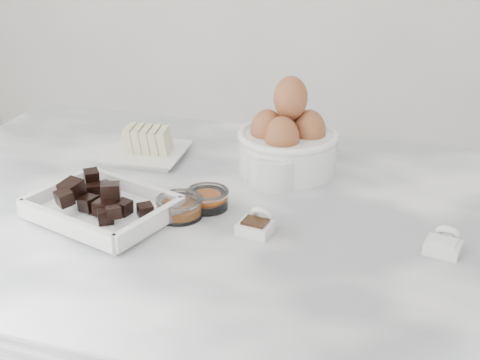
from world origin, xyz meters
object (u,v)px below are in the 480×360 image
(zest_bowl, at_px, (207,198))
(sugar_ramekin, at_px, (273,168))
(salt_spoon, at_px, (444,243))
(honey_bowl, at_px, (180,207))
(butter_plate, at_px, (145,146))
(vanilla_spoon, at_px, (257,224))
(egg_bowl, at_px, (288,140))
(chocolate_dish, at_px, (102,204))

(zest_bowl, bearing_deg, sugar_ramekin, 57.89)
(zest_bowl, relative_size, salt_spoon, 1.08)
(honey_bowl, height_order, zest_bowl, honey_bowl)
(butter_plate, distance_m, zest_bowl, 0.26)
(sugar_ramekin, height_order, vanilla_spoon, sugar_ramekin)
(vanilla_spoon, xyz_separation_m, salt_spoon, (0.28, 0.03, -0.00))
(vanilla_spoon, bearing_deg, honey_bowl, 175.27)
(butter_plate, xyz_separation_m, salt_spoon, (0.57, -0.20, -0.01))
(vanilla_spoon, bearing_deg, zest_bowl, 151.40)
(egg_bowl, xyz_separation_m, vanilla_spoon, (0.01, -0.25, -0.05))
(sugar_ramekin, height_order, zest_bowl, sugar_ramekin)
(sugar_ramekin, xyz_separation_m, honey_bowl, (-0.11, -0.17, -0.01))
(butter_plate, bearing_deg, sugar_ramekin, -9.33)
(chocolate_dish, xyz_separation_m, vanilla_spoon, (0.25, 0.03, -0.01))
(salt_spoon, bearing_deg, honey_bowl, -177.75)
(sugar_ramekin, bearing_deg, honey_bowl, -123.05)
(chocolate_dish, xyz_separation_m, zest_bowl, (0.15, 0.08, -0.01))
(egg_bowl, xyz_separation_m, salt_spoon, (0.29, -0.22, -0.05))
(sugar_ramekin, bearing_deg, zest_bowl, -122.11)
(vanilla_spoon, bearing_deg, salt_spoon, 5.58)
(sugar_ramekin, relative_size, egg_bowl, 0.49)
(egg_bowl, height_order, vanilla_spoon, egg_bowl)
(chocolate_dish, xyz_separation_m, honey_bowl, (0.12, 0.04, -0.01))
(chocolate_dish, relative_size, salt_spoon, 3.82)
(chocolate_dish, height_order, sugar_ramekin, chocolate_dish)
(egg_bowl, height_order, zest_bowl, egg_bowl)
(honey_bowl, xyz_separation_m, salt_spoon, (0.41, 0.02, -0.00))
(honey_bowl, bearing_deg, sugar_ramekin, 56.95)
(egg_bowl, relative_size, zest_bowl, 2.57)
(vanilla_spoon, bearing_deg, sugar_ramekin, 97.19)
(butter_plate, distance_m, egg_bowl, 0.28)
(butter_plate, distance_m, honey_bowl, 0.27)
(honey_bowl, relative_size, salt_spoon, 1.15)
(honey_bowl, bearing_deg, egg_bowl, 63.17)
(egg_bowl, relative_size, honey_bowl, 2.42)
(chocolate_dish, height_order, honey_bowl, chocolate_dish)
(honey_bowl, bearing_deg, salt_spoon, 2.25)
(chocolate_dish, xyz_separation_m, salt_spoon, (0.53, 0.06, -0.01))
(sugar_ramekin, xyz_separation_m, vanilla_spoon, (0.02, -0.18, -0.02))
(egg_bowl, distance_m, salt_spoon, 0.37)
(honey_bowl, xyz_separation_m, zest_bowl, (0.03, 0.04, -0.00))
(egg_bowl, bearing_deg, vanilla_spoon, -86.89)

